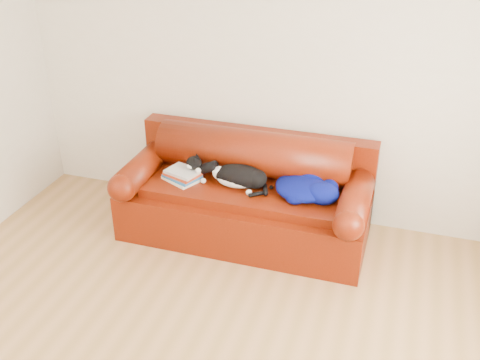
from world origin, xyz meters
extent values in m
plane|color=olive|center=(0.00, 0.00, 0.00)|extent=(4.50, 4.50, 0.00)
cube|color=beige|center=(0.00, 2.00, 1.30)|extent=(4.50, 0.02, 2.60)
cube|color=#3E0E02|center=(-0.06, 1.50, 0.21)|extent=(2.10, 0.90, 0.42)
cube|color=#3E0E02|center=(-0.06, 1.45, 0.45)|extent=(1.66, 0.62, 0.10)
cylinder|color=black|center=(-0.99, 1.17, 0.03)|extent=(0.06, 0.06, 0.05)
cylinder|color=black|center=(0.87, 1.17, 0.03)|extent=(0.06, 0.06, 0.05)
cylinder|color=black|center=(-0.99, 1.83, 0.03)|extent=(0.06, 0.06, 0.05)
cylinder|color=black|center=(0.87, 1.83, 0.03)|extent=(0.06, 0.06, 0.05)
cube|color=#3E0E02|center=(-0.06, 1.86, 0.42)|extent=(2.10, 0.18, 0.85)
cylinder|color=#3E0E02|center=(-0.06, 1.75, 0.68)|extent=(1.70, 0.40, 0.40)
cylinder|color=#3E0E02|center=(-0.99, 1.50, 0.54)|extent=(0.24, 0.88, 0.24)
sphere|color=#3E0E02|center=(-0.99, 1.06, 0.54)|extent=(0.24, 0.24, 0.24)
cylinder|color=#3E0E02|center=(0.87, 1.50, 0.54)|extent=(0.24, 0.88, 0.24)
sphere|color=#3E0E02|center=(0.87, 1.06, 0.54)|extent=(0.24, 0.24, 0.24)
cube|color=beige|center=(-0.60, 1.41, 0.51)|extent=(0.36, 0.33, 0.02)
cube|color=white|center=(-0.60, 1.41, 0.51)|extent=(0.34, 0.31, 0.02)
cube|color=#1F62AB|center=(-0.60, 1.41, 0.54)|extent=(0.35, 0.31, 0.02)
cube|color=white|center=(-0.60, 1.41, 0.54)|extent=(0.33, 0.30, 0.02)
cube|color=#B83315|center=(-0.60, 1.41, 0.56)|extent=(0.33, 0.29, 0.02)
cube|color=white|center=(-0.60, 1.41, 0.56)|extent=(0.32, 0.28, 0.02)
cube|color=silver|center=(-0.60, 1.41, 0.59)|extent=(0.32, 0.28, 0.02)
cube|color=white|center=(-0.60, 1.41, 0.59)|extent=(0.30, 0.26, 0.02)
ellipsoid|color=black|center=(-0.10, 1.46, 0.59)|extent=(0.48, 0.30, 0.19)
ellipsoid|color=white|center=(-0.12, 1.41, 0.56)|extent=(0.33, 0.18, 0.12)
ellipsoid|color=white|center=(-0.28, 1.45, 0.60)|extent=(0.14, 0.13, 0.12)
ellipsoid|color=black|center=(0.04, 1.45, 0.58)|extent=(0.21, 0.21, 0.16)
ellipsoid|color=black|center=(-0.39, 1.50, 0.65)|extent=(0.15, 0.14, 0.12)
ellipsoid|color=white|center=(-0.41, 1.46, 0.64)|extent=(0.07, 0.06, 0.05)
sphere|color=#BF7272|center=(-0.42, 1.45, 0.64)|extent=(0.02, 0.02, 0.02)
cone|color=black|center=(-0.38, 1.46, 0.71)|extent=(0.06, 0.05, 0.06)
cone|color=black|center=(-0.37, 1.52, 0.71)|extent=(0.06, 0.05, 0.06)
cylinder|color=black|center=(0.14, 1.41, 0.53)|extent=(0.08, 0.16, 0.04)
sphere|color=white|center=(-0.32, 1.44, 0.52)|extent=(0.04, 0.04, 0.04)
sphere|color=white|center=(0.02, 1.33, 0.52)|extent=(0.04, 0.04, 0.04)
ellipsoid|color=#020C42|center=(0.45, 1.46, 0.57)|extent=(0.46, 0.42, 0.15)
ellipsoid|color=#020C42|center=(0.60, 1.41, 0.58)|extent=(0.29, 0.24, 0.17)
ellipsoid|color=#020C42|center=(0.33, 1.53, 0.56)|extent=(0.28, 0.32, 0.11)
ellipsoid|color=#020C42|center=(0.48, 1.59, 0.58)|extent=(0.24, 0.19, 0.17)
ellipsoid|color=#020C42|center=(0.40, 1.34, 0.55)|extent=(0.18, 0.19, 0.11)
ellipsoid|color=white|center=(0.53, 1.38, 0.59)|extent=(0.20, 0.07, 0.05)
camera|label=1|loc=(1.16, -2.49, 2.79)|focal=42.00mm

